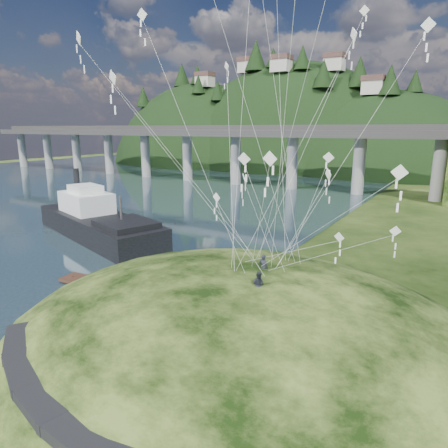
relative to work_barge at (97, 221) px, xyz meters
The scene contains 9 objects.
ground 27.02m from the work_barge, 35.29° to the right, with size 320.00×320.00×0.00m, color black.
grass_hill 33.12m from the work_barge, 24.33° to the right, with size 36.00×32.00×13.00m.
footpath 38.83m from the work_barge, 40.67° to the right, with size 22.29×5.84×0.83m.
bridge 55.20m from the work_barge, 94.69° to the left, with size 160.00×11.00×15.00m.
far_ridge 109.20m from the work_barge, 101.45° to the left, with size 153.00×70.00×94.50m.
work_barge is the anchor object (origin of this frame).
wooden_dock 20.17m from the work_barge, 36.01° to the right, with size 12.64×3.49×0.89m.
kite_flyers 34.22m from the work_barge, 23.45° to the right, with size 1.89×3.50×1.90m.
kite_swarm 36.51m from the work_barge, 21.67° to the right, with size 19.51×16.88×21.77m.
Camera 1 is at (19.90, -19.72, 14.29)m, focal length 32.00 mm.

